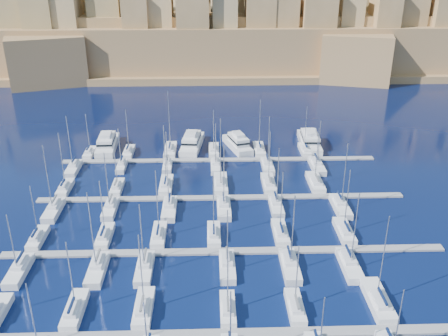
{
  "coord_description": "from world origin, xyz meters",
  "views": [
    {
      "loc": [
        -2.53,
        -91.71,
        53.43
      ],
      "look_at": [
        0.52,
        6.0,
        9.47
      ],
      "focal_mm": 40.0,
      "sensor_mm": 36.0,
      "label": 1
    }
  ],
  "objects_px": {
    "sailboat_2": "(144,308)",
    "motor_yacht_d": "(310,141)",
    "motor_yacht_c": "(238,143)",
    "sailboat_4": "(295,307)",
    "motor_yacht_a": "(107,143)",
    "motor_yacht_b": "(192,142)"
  },
  "relations": [
    {
      "from": "motor_yacht_a",
      "to": "motor_yacht_c",
      "type": "distance_m",
      "value": 37.19
    },
    {
      "from": "motor_yacht_c",
      "to": "sailboat_4",
      "type": "bearing_deg",
      "value": -85.68
    },
    {
      "from": "sailboat_2",
      "to": "motor_yacht_b",
      "type": "height_order",
      "value": "sailboat_2"
    },
    {
      "from": "sailboat_4",
      "to": "motor_yacht_b",
      "type": "bearing_deg",
      "value": 104.6
    },
    {
      "from": "motor_yacht_b",
      "to": "motor_yacht_d",
      "type": "bearing_deg",
      "value": 0.51
    },
    {
      "from": "motor_yacht_b",
      "to": "motor_yacht_d",
      "type": "xyz_separation_m",
      "value": [
        33.9,
        0.3,
        0.0
      ]
    },
    {
      "from": "sailboat_4",
      "to": "motor_yacht_c",
      "type": "height_order",
      "value": "sailboat_4"
    },
    {
      "from": "sailboat_2",
      "to": "motor_yacht_c",
      "type": "distance_m",
      "value": 71.42
    },
    {
      "from": "motor_yacht_a",
      "to": "motor_yacht_d",
      "type": "distance_m",
      "value": 58.0
    },
    {
      "from": "sailboat_4",
      "to": "motor_yacht_a",
      "type": "distance_m",
      "value": 82.11
    },
    {
      "from": "sailboat_2",
      "to": "motor_yacht_b",
      "type": "xyz_separation_m",
      "value": [
        5.75,
        69.88,
        0.98
      ]
    },
    {
      "from": "sailboat_2",
      "to": "motor_yacht_d",
      "type": "relative_size",
      "value": 0.82
    },
    {
      "from": "sailboat_4",
      "to": "motor_yacht_c",
      "type": "bearing_deg",
      "value": 94.32
    },
    {
      "from": "motor_yacht_c",
      "to": "motor_yacht_d",
      "type": "relative_size",
      "value": 0.87
    },
    {
      "from": "motor_yacht_a",
      "to": "motor_yacht_c",
      "type": "relative_size",
      "value": 1.1
    },
    {
      "from": "sailboat_2",
      "to": "sailboat_4",
      "type": "height_order",
      "value": "sailboat_2"
    },
    {
      "from": "motor_yacht_c",
      "to": "motor_yacht_d",
      "type": "xyz_separation_m",
      "value": [
        20.82,
        1.3,
        0.0
      ]
    },
    {
      "from": "sailboat_2",
      "to": "motor_yacht_d",
      "type": "bearing_deg",
      "value": 60.54
    },
    {
      "from": "sailboat_2",
      "to": "sailboat_4",
      "type": "bearing_deg",
      "value": -1.17
    },
    {
      "from": "motor_yacht_b",
      "to": "motor_yacht_c",
      "type": "bearing_deg",
      "value": -4.37
    },
    {
      "from": "sailboat_2",
      "to": "sailboat_4",
      "type": "distance_m",
      "value": 24.08
    },
    {
      "from": "sailboat_2",
      "to": "sailboat_4",
      "type": "relative_size",
      "value": 1.17
    }
  ]
}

